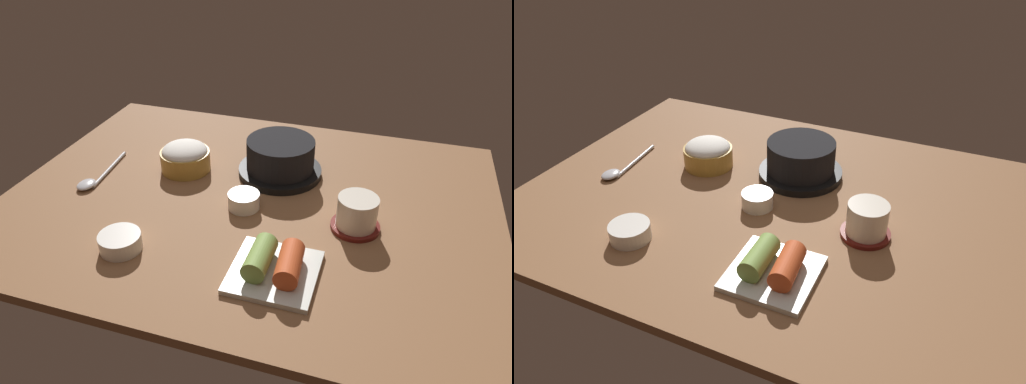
# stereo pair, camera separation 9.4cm
# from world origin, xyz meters

# --- Properties ---
(dining_table) EXTENTS (1.00, 0.76, 0.02)m
(dining_table) POSITION_xyz_m (0.00, 0.00, 0.01)
(dining_table) COLOR brown
(dining_table) RESTS_ON ground
(stone_pot) EXTENTS (0.19, 0.19, 0.08)m
(stone_pot) POSITION_xyz_m (0.03, 0.11, 0.06)
(stone_pot) COLOR black
(stone_pot) RESTS_ON dining_table
(rice_bowl) EXTENTS (0.11, 0.11, 0.07)m
(rice_bowl) POSITION_xyz_m (-0.18, 0.07, 0.05)
(rice_bowl) COLOR #B78C38
(rice_bowl) RESTS_ON dining_table
(tea_cup_with_saucer) EXTENTS (0.09, 0.09, 0.07)m
(tea_cup_with_saucer) POSITION_xyz_m (0.22, -0.04, 0.05)
(tea_cup_with_saucer) COLOR maroon
(tea_cup_with_saucer) RESTS_ON dining_table
(banchan_cup_center) EXTENTS (0.06, 0.06, 0.03)m
(banchan_cup_center) POSITION_xyz_m (0.00, -0.04, 0.04)
(banchan_cup_center) COLOR white
(banchan_cup_center) RESTS_ON dining_table
(kimchi_plate) EXTENTS (0.14, 0.14, 0.05)m
(kimchi_plate) POSITION_xyz_m (0.11, -0.21, 0.04)
(kimchi_plate) COLOR silver
(kimchi_plate) RESTS_ON dining_table
(side_bowl_near) EXTENTS (0.08, 0.08, 0.03)m
(side_bowl_near) POSITION_xyz_m (-0.17, -0.23, 0.04)
(side_bowl_near) COLOR white
(side_bowl_near) RESTS_ON dining_table
(spoon) EXTENTS (0.04, 0.18, 0.01)m
(spoon) POSITION_xyz_m (-0.34, -0.04, 0.03)
(spoon) COLOR #B7B7BC
(spoon) RESTS_ON dining_table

